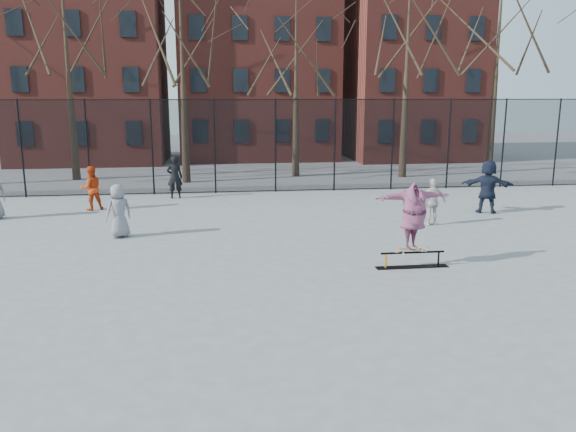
{
  "coord_description": "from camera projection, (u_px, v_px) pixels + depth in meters",
  "views": [
    {
      "loc": [
        -1.37,
        -11.07,
        4.13
      ],
      "look_at": [
        0.25,
        1.5,
        1.4
      ],
      "focal_mm": 35.0,
      "sensor_mm": 36.0,
      "label": 1
    }
  ],
  "objects": [
    {
      "name": "bystander_extra",
      "position": [
        119.0,
        211.0,
        16.53
      ],
      "size": [
        0.93,
        0.84,
        1.59
      ],
      "primitive_type": "imported",
      "rotation": [
        0.0,
        0.0,
        3.7
      ],
      "color": "slate",
      "rests_on": "ground"
    },
    {
      "name": "bystander_red",
      "position": [
        91.0,
        188.0,
        20.5
      ],
      "size": [
        0.96,
        0.87,
        1.62
      ],
      "primitive_type": "imported",
      "rotation": [
        0.0,
        0.0,
        3.54
      ],
      "color": "#BE3710",
      "rests_on": "ground"
    },
    {
      "name": "skate_rail",
      "position": [
        412.0,
        261.0,
        13.74
      ],
      "size": [
        1.81,
        0.28,
        0.4
      ],
      "color": "black",
      "rests_on": "ground"
    },
    {
      "name": "bystander_white",
      "position": [
        433.0,
        202.0,
        18.11
      ],
      "size": [
        0.93,
        0.47,
        1.53
      ],
      "primitive_type": "imported",
      "rotation": [
        0.0,
        0.0,
        3.26
      ],
      "color": "beige",
      "rests_on": "ground"
    },
    {
      "name": "bystander_black",
      "position": [
        175.0,
        177.0,
        22.84
      ],
      "size": [
        0.66,
        0.45,
        1.74
      ],
      "primitive_type": "imported",
      "rotation": [
        0.0,
        0.0,
        3.21
      ],
      "color": "black",
      "rests_on": "ground"
    },
    {
      "name": "skateboard",
      "position": [
        412.0,
        250.0,
        13.68
      ],
      "size": [
        0.75,
        0.18,
        0.09
      ],
      "primitive_type": null,
      "color": "#92613A",
      "rests_on": "skate_rail"
    },
    {
      "name": "tree_row",
      "position": [
        236.0,
        26.0,
        26.82
      ],
      "size": [
        33.66,
        7.46,
        10.67
      ],
      "color": "black",
      "rests_on": "ground"
    },
    {
      "name": "skater",
      "position": [
        414.0,
        216.0,
        13.5
      ],
      "size": [
        2.06,
        0.9,
        1.62
      ],
      "primitive_type": "imported",
      "rotation": [
        0.0,
        0.0,
        0.18
      ],
      "color": "#413689",
      "rests_on": "skateboard"
    },
    {
      "name": "ground",
      "position": [
        285.0,
        296.0,
        11.78
      ],
      "size": [
        100.0,
        100.0,
        0.0
      ],
      "primitive_type": "plane",
      "color": "slate"
    },
    {
      "name": "rowhouses",
      "position": [
        246.0,
        64.0,
        35.79
      ],
      "size": [
        29.0,
        7.0,
        13.0
      ],
      "color": "maroon",
      "rests_on": "ground"
    },
    {
      "name": "fence",
      "position": [
        247.0,
        145.0,
        23.94
      ],
      "size": [
        34.03,
        0.07,
        4.0
      ],
      "color": "black",
      "rests_on": "ground"
    },
    {
      "name": "bystander_navy",
      "position": [
        488.0,
        186.0,
        19.95
      ],
      "size": [
        1.86,
        1.18,
        1.91
      ],
      "primitive_type": "imported",
      "rotation": [
        0.0,
        0.0,
        2.76
      ],
      "color": "#181E30",
      "rests_on": "ground"
    }
  ]
}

